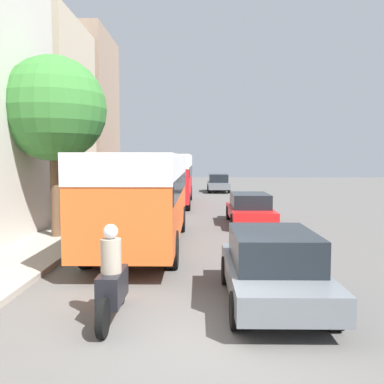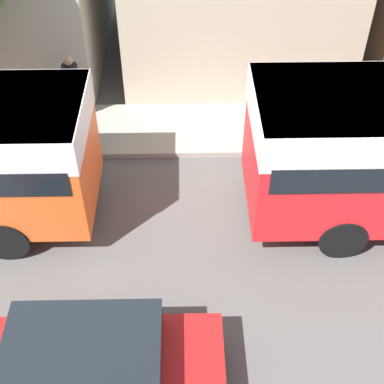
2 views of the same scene
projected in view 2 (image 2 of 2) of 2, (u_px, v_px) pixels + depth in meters
car_distant at (86, 364)px, 8.59m from camera, size 1.87×4.47×1.35m
pedestrian_near_curb at (73, 88)px, 13.91m from camera, size 0.41×0.41×1.82m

